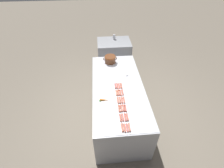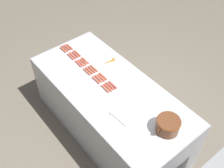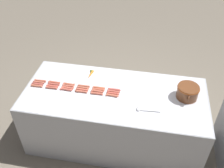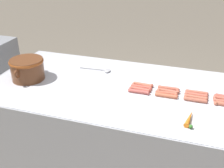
{
  "view_description": "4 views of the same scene",
  "coord_description": "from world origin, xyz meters",
  "px_view_note": "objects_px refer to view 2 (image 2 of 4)",
  "views": [
    {
      "loc": [
        -0.33,
        -2.4,
        2.94
      ],
      "look_at": [
        -0.12,
        -0.02,
        0.9
      ],
      "focal_mm": 26.52,
      "sensor_mm": 36.0,
      "label": 1
    },
    {
      "loc": [
        1.43,
        1.8,
        3.25
      ],
      "look_at": [
        0.01,
        0.05,
        0.95
      ],
      "focal_mm": 44.76,
      "sensor_mm": 36.0,
      "label": 2
    },
    {
      "loc": [
        2.24,
        0.38,
        2.86
      ],
      "look_at": [
        -0.08,
        -0.05,
        0.9
      ],
      "focal_mm": 40.67,
      "sensor_mm": 36.0,
      "label": 3
    },
    {
      "loc": [
        -1.69,
        -0.34,
        1.76
      ],
      "look_at": [
        -0.02,
        0.19,
        0.86
      ],
      "focal_mm": 43.9,
      "sensor_mm": 36.0,
      "label": 4
    }
  ],
  "objects_px": {
    "hot_dog_2": "(85,60)",
    "hot_dog_16": "(98,78)",
    "hot_dog_22": "(96,80)",
    "hot_dog_9": "(91,69)",
    "hot_dog_1": "(77,53)",
    "hot_dog_18": "(63,50)",
    "hot_dog_13": "(73,56)",
    "hot_dog_21": "(87,72)",
    "hot_dog_8": "(83,62)",
    "hot_dog_0": "(70,47)",
    "hot_dog_3": "(94,68)",
    "hot_dog_6": "(67,47)",
    "hot_dog_11": "(110,86)",
    "hot_dog_20": "(79,64)",
    "hot_dog_12": "(65,48)",
    "hot_dog_15": "(89,70)",
    "hot_dog_23": "(105,89)",
    "carrot": "(109,61)",
    "hot_dog_17": "(108,87)",
    "serving_spoon": "(114,115)",
    "hot_dog_14": "(81,63)",
    "hot_dog_10": "(101,77)",
    "hot_dog_19": "(71,57)",
    "hot_dog_7": "(75,54)",
    "hot_dog_4": "(103,76)",
    "hot_dog_5": "(113,85)"
  },
  "relations": [
    {
      "from": "hot_dog_6",
      "to": "hot_dog_11",
      "type": "bearing_deg",
      "value": 89.97
    },
    {
      "from": "hot_dog_19",
      "to": "hot_dog_22",
      "type": "height_order",
      "value": "same"
    },
    {
      "from": "hot_dog_9",
      "to": "hot_dog_12",
      "type": "relative_size",
      "value": 1.0
    },
    {
      "from": "hot_dog_10",
      "to": "hot_dog_20",
      "type": "bearing_deg",
      "value": -79.66
    },
    {
      "from": "hot_dog_10",
      "to": "serving_spoon",
      "type": "xyz_separation_m",
      "value": [
        0.24,
        0.55,
        -0.01
      ]
    },
    {
      "from": "hot_dog_9",
      "to": "hot_dog_10",
      "type": "distance_m",
      "value": 0.2
    },
    {
      "from": "hot_dog_1",
      "to": "hot_dog_2",
      "type": "bearing_deg",
      "value": 89.27
    },
    {
      "from": "hot_dog_13",
      "to": "hot_dog_15",
      "type": "relative_size",
      "value": 1.0
    },
    {
      "from": "hot_dog_3",
      "to": "hot_dog_13",
      "type": "relative_size",
      "value": 1.0
    },
    {
      "from": "hot_dog_10",
      "to": "hot_dog_19",
      "type": "height_order",
      "value": "same"
    },
    {
      "from": "hot_dog_1",
      "to": "hot_dog_21",
      "type": "bearing_deg",
      "value": 73.87
    },
    {
      "from": "hot_dog_6",
      "to": "hot_dog_10",
      "type": "height_order",
      "value": "same"
    },
    {
      "from": "hot_dog_3",
      "to": "hot_dog_7",
      "type": "height_order",
      "value": "same"
    },
    {
      "from": "hot_dog_21",
      "to": "hot_dog_19",
      "type": "bearing_deg",
      "value": -90.21
    },
    {
      "from": "hot_dog_2",
      "to": "hot_dog_18",
      "type": "bearing_deg",
      "value": -74.57
    },
    {
      "from": "hot_dog_15",
      "to": "hot_dog_20",
      "type": "bearing_deg",
      "value": -80.53
    },
    {
      "from": "hot_dog_2",
      "to": "hot_dog_11",
      "type": "bearing_deg",
      "value": 86.53
    },
    {
      "from": "hot_dog_13",
      "to": "hot_dog_20",
      "type": "distance_m",
      "value": 0.19
    },
    {
      "from": "hot_dog_23",
      "to": "carrot",
      "type": "xyz_separation_m",
      "value": [
        -0.34,
        -0.35,
        0.0
      ]
    },
    {
      "from": "hot_dog_17",
      "to": "hot_dog_18",
      "type": "distance_m",
      "value": 0.95
    },
    {
      "from": "hot_dog_17",
      "to": "hot_dog_6",
      "type": "bearing_deg",
      "value": -92.23
    },
    {
      "from": "hot_dog_4",
      "to": "hot_dog_15",
      "type": "bearing_deg",
      "value": -69.45
    },
    {
      "from": "hot_dog_12",
      "to": "hot_dog_15",
      "type": "xyz_separation_m",
      "value": [
        0.0,
        0.57,
        0.0
      ]
    },
    {
      "from": "hot_dog_20",
      "to": "carrot",
      "type": "distance_m",
      "value": 0.4
    },
    {
      "from": "hot_dog_2",
      "to": "hot_dog_5",
      "type": "xyz_separation_m",
      "value": [
        -0.0,
        0.57,
        0.0
      ]
    },
    {
      "from": "hot_dog_7",
      "to": "hot_dog_16",
      "type": "distance_m",
      "value": 0.57
    },
    {
      "from": "hot_dog_4",
      "to": "hot_dog_11",
      "type": "relative_size",
      "value": 1.0
    },
    {
      "from": "hot_dog_3",
      "to": "hot_dog_14",
      "type": "xyz_separation_m",
      "value": [
        0.07,
        -0.19,
        0.0
      ]
    },
    {
      "from": "hot_dog_16",
      "to": "serving_spoon",
      "type": "bearing_deg",
      "value": 69.86
    },
    {
      "from": "hot_dog_14",
      "to": "hot_dog_21",
      "type": "distance_m",
      "value": 0.19
    },
    {
      "from": "hot_dog_4",
      "to": "hot_dog_10",
      "type": "relative_size",
      "value": 1.0
    },
    {
      "from": "hot_dog_4",
      "to": "hot_dog_12",
      "type": "xyz_separation_m",
      "value": [
        0.07,
        -0.77,
        0.0
      ]
    },
    {
      "from": "hot_dog_15",
      "to": "hot_dog_12",
      "type": "bearing_deg",
      "value": -90.05
    },
    {
      "from": "hot_dog_2",
      "to": "hot_dog_16",
      "type": "height_order",
      "value": "same"
    },
    {
      "from": "hot_dog_6",
      "to": "hot_dog_18",
      "type": "relative_size",
      "value": 1.0
    },
    {
      "from": "hot_dog_9",
      "to": "hot_dog_18",
      "type": "distance_m",
      "value": 0.57
    },
    {
      "from": "hot_dog_6",
      "to": "hot_dog_22",
      "type": "relative_size",
      "value": 1.0
    },
    {
      "from": "hot_dog_22",
      "to": "hot_dog_9",
      "type": "bearing_deg",
      "value": -110.64
    },
    {
      "from": "hot_dog_18",
      "to": "hot_dog_2",
      "type": "bearing_deg",
      "value": 105.43
    },
    {
      "from": "hot_dog_6",
      "to": "hot_dog_3",
      "type": "bearing_deg",
      "value": 93.39
    },
    {
      "from": "hot_dog_8",
      "to": "hot_dog_23",
      "type": "relative_size",
      "value": 1.0
    },
    {
      "from": "hot_dog_6",
      "to": "hot_dog_20",
      "type": "distance_m",
      "value": 0.39
    },
    {
      "from": "hot_dog_8",
      "to": "hot_dog_21",
      "type": "height_order",
      "value": "same"
    },
    {
      "from": "hot_dog_13",
      "to": "hot_dog_21",
      "type": "height_order",
      "value": "same"
    },
    {
      "from": "hot_dog_11",
      "to": "hot_dog_12",
      "type": "bearing_deg",
      "value": -87.81
    },
    {
      "from": "hot_dog_0",
      "to": "hot_dog_9",
      "type": "xyz_separation_m",
      "value": [
        0.04,
        0.57,
        0.0
      ]
    },
    {
      "from": "hot_dog_0",
      "to": "hot_dog_3",
      "type": "xyz_separation_m",
      "value": [
        0.0,
        0.57,
        0.0
      ]
    },
    {
      "from": "hot_dog_9",
      "to": "hot_dog_18",
      "type": "height_order",
      "value": "same"
    },
    {
      "from": "hot_dog_0",
      "to": "hot_dog_16",
      "type": "xyz_separation_m",
      "value": [
        0.07,
        0.75,
        0.0
      ]
    },
    {
      "from": "hot_dog_1",
      "to": "hot_dog_8",
      "type": "bearing_deg",
      "value": 79.38
    }
  ]
}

